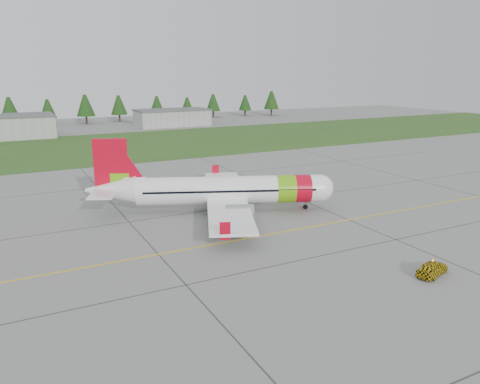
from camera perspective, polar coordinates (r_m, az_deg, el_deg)
ground at (r=49.08m, az=10.15°, el=-7.60°), size 320.00×320.00×0.00m
aircraft at (r=62.34m, az=-1.99°, el=0.21°), size 31.38×29.81×9.97m
follow_me_car at (r=46.67m, az=22.54°, el=-7.09°), size 1.77×1.94×4.00m
grass_strip at (r=122.51m, az=-13.73°, el=5.57°), size 320.00×50.00×0.03m
taxi_guideline at (r=55.19m, az=5.13°, el=-4.88°), size 120.00×0.25×0.02m
hangar_east at (r=163.49m, az=-8.25°, el=8.92°), size 24.00×12.00×5.20m
treeline at (r=176.59m, az=-18.26°, el=9.54°), size 160.00×8.00×10.00m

